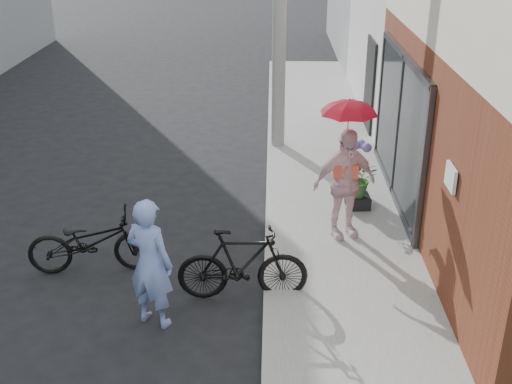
{
  "coord_description": "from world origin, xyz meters",
  "views": [
    {
      "loc": [
        0.96,
        -7.06,
        4.87
      ],
      "look_at": [
        0.75,
        1.3,
        1.1
      ],
      "focal_mm": 45.0,
      "sensor_mm": 36.0,
      "label": 1
    }
  ],
  "objects_px": {
    "bike_left": "(92,242)",
    "planter": "(358,201)",
    "bike_right": "(243,264)",
    "kimono_woman": "(344,184)",
    "officer": "(150,263)"
  },
  "relations": [
    {
      "from": "bike_left",
      "to": "kimono_woman",
      "type": "bearing_deg",
      "value": -82.57
    },
    {
      "from": "bike_right",
      "to": "officer",
      "type": "bearing_deg",
      "value": 114.84
    },
    {
      "from": "bike_left",
      "to": "planter",
      "type": "bearing_deg",
      "value": -71.01
    },
    {
      "from": "planter",
      "to": "bike_right",
      "type": "bearing_deg",
      "value": -124.85
    },
    {
      "from": "officer",
      "to": "bike_right",
      "type": "xyz_separation_m",
      "value": [
        1.1,
        0.57,
        -0.34
      ]
    },
    {
      "from": "planter",
      "to": "kimono_woman",
      "type": "bearing_deg",
      "value": -109.89
    },
    {
      "from": "bike_right",
      "to": "kimono_woman",
      "type": "relative_size",
      "value": 0.99
    },
    {
      "from": "bike_left",
      "to": "bike_right",
      "type": "bearing_deg",
      "value": -114.17
    },
    {
      "from": "bike_right",
      "to": "kimono_woman",
      "type": "height_order",
      "value": "kimono_woman"
    },
    {
      "from": "bike_right",
      "to": "kimono_woman",
      "type": "bearing_deg",
      "value": -44.57
    },
    {
      "from": "officer",
      "to": "bike_left",
      "type": "xyz_separation_m",
      "value": [
        -1.07,
        1.22,
        -0.38
      ]
    },
    {
      "from": "bike_left",
      "to": "planter",
      "type": "distance_m",
      "value": 4.51
    },
    {
      "from": "bike_right",
      "to": "kimono_woman",
      "type": "distance_m",
      "value": 2.25
    },
    {
      "from": "kimono_woman",
      "to": "bike_right",
      "type": "bearing_deg",
      "value": -153.81
    },
    {
      "from": "kimono_woman",
      "to": "planter",
      "type": "xyz_separation_m",
      "value": [
        0.37,
        1.03,
        -0.77
      ]
    }
  ]
}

